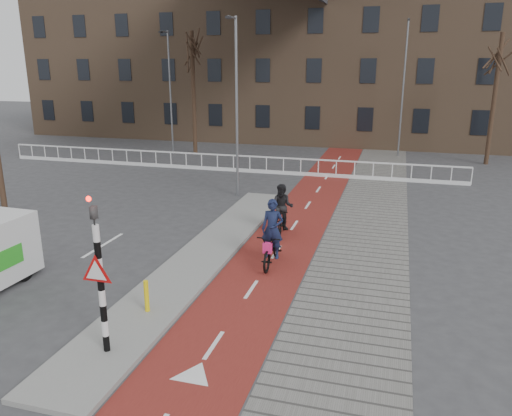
# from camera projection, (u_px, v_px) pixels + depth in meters

# --- Properties ---
(ground) EXTENTS (120.00, 120.00, 0.00)m
(ground) POSITION_uv_depth(u_px,v_px,m) (172.00, 316.00, 12.59)
(ground) COLOR #38383A
(ground) RESTS_ON ground
(bike_lane) EXTENTS (2.50, 60.00, 0.01)m
(bike_lane) POSITION_uv_depth(u_px,v_px,m) (304.00, 211.00, 21.43)
(bike_lane) COLOR maroon
(bike_lane) RESTS_ON ground
(sidewalk) EXTENTS (3.00, 60.00, 0.01)m
(sidewalk) POSITION_uv_depth(u_px,v_px,m) (370.00, 217.00, 20.70)
(sidewalk) COLOR slate
(sidewalk) RESTS_ON ground
(curb_island) EXTENTS (1.80, 16.00, 0.12)m
(curb_island) POSITION_uv_depth(u_px,v_px,m) (204.00, 255.00, 16.45)
(curb_island) COLOR gray
(curb_island) RESTS_ON ground
(traffic_signal) EXTENTS (0.80, 0.80, 3.68)m
(traffic_signal) POSITION_uv_depth(u_px,v_px,m) (99.00, 271.00, 10.33)
(traffic_signal) COLOR black
(traffic_signal) RESTS_ON curb_island
(bollard) EXTENTS (0.12, 0.12, 0.82)m
(bollard) POSITION_uv_depth(u_px,v_px,m) (147.00, 296.00, 12.48)
(bollard) COLOR yellow
(bollard) RESTS_ON curb_island
(cyclist_near) EXTENTS (0.77, 2.08, 2.13)m
(cyclist_near) POSITION_uv_depth(u_px,v_px,m) (272.00, 243.00, 15.58)
(cyclist_near) COLOR black
(cyclist_near) RESTS_ON bike_lane
(cyclist_far) EXTENTS (0.86, 1.82, 1.93)m
(cyclist_far) POSITION_uv_depth(u_px,v_px,m) (282.00, 214.00, 18.23)
(cyclist_far) COLOR black
(cyclist_far) RESTS_ON bike_lane
(railing) EXTENTS (28.00, 0.10, 0.99)m
(railing) POSITION_uv_depth(u_px,v_px,m) (217.00, 165.00, 29.52)
(railing) COLOR silver
(railing) RESTS_ON ground
(townhouse_row) EXTENTS (46.00, 10.00, 15.90)m
(townhouse_row) POSITION_uv_depth(u_px,v_px,m) (302.00, 42.00, 40.74)
(townhouse_row) COLOR #7F6047
(townhouse_row) RESTS_ON ground
(tree_mid) EXTENTS (0.29, 0.29, 8.19)m
(tree_mid) POSITION_uv_depth(u_px,v_px,m) (193.00, 94.00, 34.20)
(tree_mid) COLOR #322116
(tree_mid) RESTS_ON ground
(tree_right) EXTENTS (0.27, 0.27, 7.89)m
(tree_right) POSITION_uv_depth(u_px,v_px,m) (494.00, 100.00, 30.32)
(tree_right) COLOR #322116
(tree_right) RESTS_ON ground
(streetlight_near) EXTENTS (0.12, 0.12, 8.12)m
(streetlight_near) POSITION_uv_depth(u_px,v_px,m) (237.00, 110.00, 22.88)
(streetlight_near) COLOR slate
(streetlight_near) RESTS_ON ground
(streetlight_left) EXTENTS (0.12, 0.12, 8.18)m
(streetlight_left) POSITION_uv_depth(u_px,v_px,m) (171.00, 94.00, 33.85)
(streetlight_left) COLOR slate
(streetlight_left) RESTS_ON ground
(streetlight_right) EXTENTS (0.12, 0.12, 8.88)m
(streetlight_right) POSITION_uv_depth(u_px,v_px,m) (403.00, 90.00, 32.99)
(streetlight_right) COLOR slate
(streetlight_right) RESTS_ON ground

